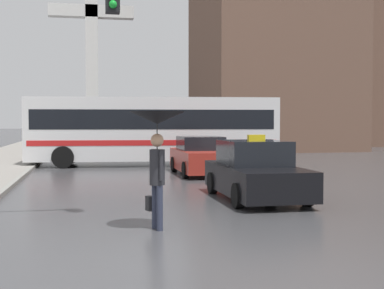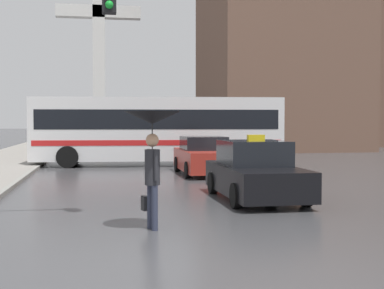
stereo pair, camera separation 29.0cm
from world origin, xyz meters
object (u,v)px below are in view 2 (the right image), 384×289
at_px(sedan_red, 204,157).
at_px(traffic_light, 16,36).
at_px(taxi, 255,173).
at_px(pedestrian_with_umbrella, 152,134).
at_px(monument_cross, 99,41).
at_px(city_bus, 158,128).

distance_m(sedan_red, traffic_light, 11.13).
relative_size(taxi, pedestrian_with_umbrella, 1.91).
height_order(sedan_red, monument_cross, monument_cross).
distance_m(taxi, pedestrian_with_umbrella, 4.70).
bearing_deg(city_bus, pedestrian_with_umbrella, 178.08).
bearing_deg(sedan_red, monument_cross, -79.03).
distance_m(sedan_red, city_bus, 4.86).
xyz_separation_m(sedan_red, traffic_light, (-5.54, -9.17, 3.01)).
height_order(sedan_red, city_bus, city_bus).
xyz_separation_m(taxi, monument_cross, (-4.00, 27.20, 7.30)).
xyz_separation_m(taxi, sedan_red, (-0.03, 6.70, -0.02)).
xyz_separation_m(pedestrian_with_umbrella, traffic_light, (-2.56, 0.97, 1.89)).
bearing_deg(pedestrian_with_umbrella, monument_cross, -14.49).
relative_size(taxi, city_bus, 0.37).
bearing_deg(taxi, monument_cross, -81.62).
bearing_deg(traffic_light, monument_cross, 86.97).
bearing_deg(traffic_light, sedan_red, 58.86).
height_order(taxi, monument_cross, monument_cross).
distance_m(taxi, traffic_light, 6.79).
height_order(taxi, sedan_red, taxi).
height_order(pedestrian_with_umbrella, traffic_light, traffic_light).
distance_m(taxi, city_bus, 11.39).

